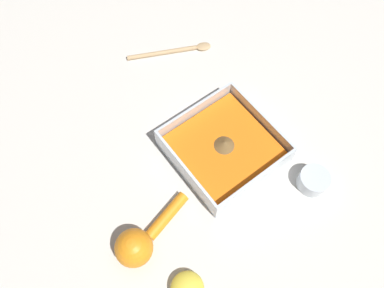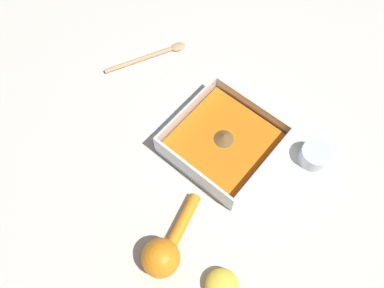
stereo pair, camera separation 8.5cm
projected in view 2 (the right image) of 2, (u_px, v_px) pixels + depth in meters
name	position (u px, v px, depth m)	size (l,w,h in m)	color
ground_plane	(245.00, 151.00, 0.88)	(4.00, 4.00, 0.00)	beige
square_dish	(223.00, 142.00, 0.87)	(0.22, 0.22, 0.07)	silver
spice_bowl	(314.00, 156.00, 0.85)	(0.07, 0.07, 0.04)	silver
lemon_squeezer	(164.00, 252.00, 0.74)	(0.19, 0.09, 0.08)	orange
lemon_half	(222.00, 285.00, 0.73)	(0.07, 0.07, 0.04)	yellow
wooden_spoon	(150.00, 56.00, 1.00)	(0.21, 0.12, 0.01)	tan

